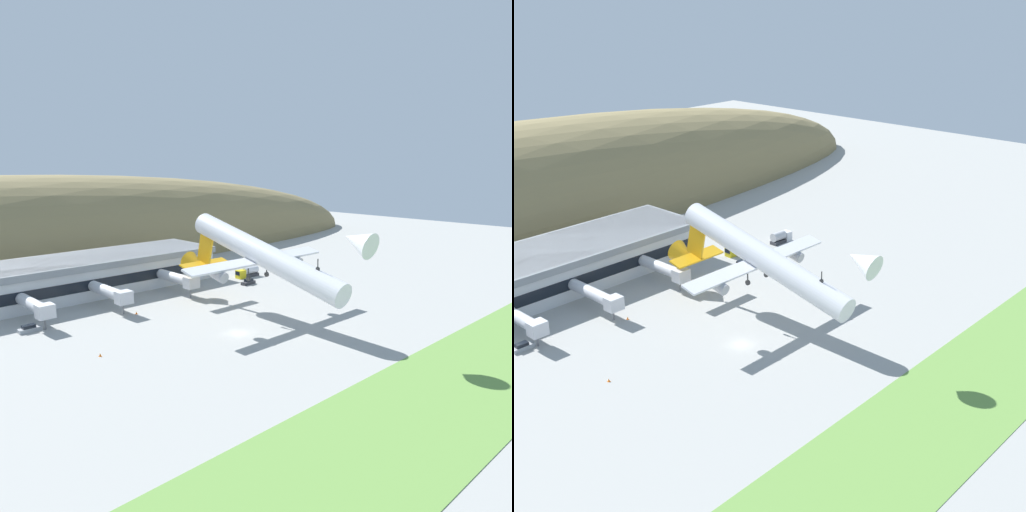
{
  "view_description": "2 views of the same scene",
  "coord_description": "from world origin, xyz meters",
  "views": [
    {
      "loc": [
        -63.57,
        -70.93,
        33.66
      ],
      "look_at": [
        9.54,
        4.91,
        13.85
      ],
      "focal_mm": 35.0,
      "sensor_mm": 36.0,
      "label": 1
    },
    {
      "loc": [
        -88.41,
        -87.1,
        66.98
      ],
      "look_at": [
        9.32,
        0.79,
        15.79
      ],
      "focal_mm": 50.0,
      "sensor_mm": 36.0,
      "label": 2
    }
  ],
  "objects": [
    {
      "name": "jetway_2",
      "position": [
        9.31,
        33.46,
        3.99
      ],
      "size": [
        3.38,
        15.38,
        5.43
      ],
      "color": "silver",
      "rests_on": "ground_plane"
    },
    {
      "name": "service_car_1",
      "position": [
        29.34,
        28.54,
        0.65
      ],
      "size": [
        4.55,
        1.96,
        1.57
      ],
      "color": "#333338",
      "rests_on": "ground_plane"
    },
    {
      "name": "cargo_airplane",
      "position": [
        10.92,
        4.78,
        13.71
      ],
      "size": [
        38.25,
        55.17,
        17.9
      ],
      "color": "silver"
    },
    {
      "name": "hill_backdrop",
      "position": [
        -12.72,
        99.45,
        0.0
      ],
      "size": [
        343.15,
        59.89,
        59.51
      ],
      "primitive_type": "ellipsoid",
      "color": "olive",
      "rests_on": "ground_plane"
    },
    {
      "name": "box_truck",
      "position": [
        49.05,
        32.56,
        1.54
      ],
      "size": [
        6.6,
        2.65,
        3.24
      ],
      "color": "silver",
      "rests_on": "ground_plane"
    },
    {
      "name": "traffic_cone_1",
      "position": [
        -7.98,
        25.67,
        0.28
      ],
      "size": [
        0.52,
        0.52,
        0.58
      ],
      "color": "orange",
      "rests_on": "ground_plane"
    },
    {
      "name": "terminal_building",
      "position": [
        -9.23,
        52.09,
        5.3
      ],
      "size": [
        74.82,
        21.34,
        9.35
      ],
      "color": "silver",
      "rests_on": "ground_plane"
    },
    {
      "name": "service_car_0",
      "position": [
        -29.75,
        30.13,
        0.6
      ],
      "size": [
        4.55,
        1.66,
        1.45
      ],
      "color": "#999EA3",
      "rests_on": "ground_plane"
    },
    {
      "name": "jetway_0",
      "position": [
        -26.94,
        33.79,
        3.99
      ],
      "size": [
        3.38,
        14.76,
        5.43
      ],
      "color": "silver",
      "rests_on": "ground_plane"
    },
    {
      "name": "jetway_1",
      "position": [
        -10.12,
        32.94,
        3.99
      ],
      "size": [
        3.38,
        16.37,
        5.43
      ],
      "color": "silver",
      "rests_on": "ground_plane"
    },
    {
      "name": "grass_strip_foreground",
      "position": [
        0.0,
        -41.1,
        0.04
      ],
      "size": [
        385.73,
        22.48,
        0.08
      ],
      "primitive_type": "cube",
      "color": "#669342",
      "rests_on": "ground_plane"
    },
    {
      "name": "traffic_cone_0",
      "position": [
        -25.69,
        8.01,
        0.28
      ],
      "size": [
        0.52,
        0.52,
        0.58
      ],
      "color": "orange",
      "rests_on": "ground_plane"
    },
    {
      "name": "fuel_truck",
      "position": [
        35.38,
        35.32,
        1.42
      ],
      "size": [
        7.79,
        2.48,
        3.01
      ],
      "color": "gold",
      "rests_on": "ground_plane"
    },
    {
      "name": "ground_plane",
      "position": [
        0.0,
        0.0,
        0.0
      ],
      "size": [
        428.59,
        428.59,
        0.0
      ],
      "primitive_type": "plane",
      "color": "#9E9E99"
    }
  ]
}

